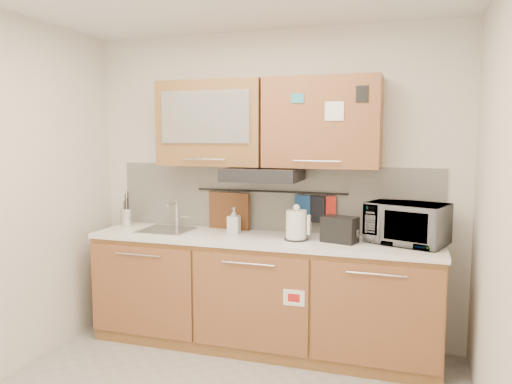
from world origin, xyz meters
The scene contains 18 objects.
wall_back centered at (0.00, 1.50, 1.30)m, with size 3.20×3.20×0.00m, color silver.
wall_right centered at (1.60, 0.00, 1.30)m, with size 3.00×3.00×0.00m, color silver.
base_cabinet centered at (0.00, 1.19, 0.41)m, with size 2.80×0.64×0.88m.
countertop centered at (0.00, 1.19, 0.90)m, with size 2.82×0.62×0.04m, color white.
backsplash centered at (0.00, 1.49, 1.20)m, with size 2.80×0.02×0.56m, color silver.
upper_cabinets centered at (0.00, 1.32, 1.83)m, with size 1.82×0.37×0.70m.
range_hood centered at (0.00, 1.25, 1.42)m, with size 0.60×0.46×0.10m, color black.
sink centered at (-0.85, 1.21, 0.92)m, with size 0.42×0.40×0.26m.
utensil_rail centered at (0.00, 1.45, 1.26)m, with size 0.02×0.02×1.30m, color black.
utensil_crock centered at (-1.30, 1.30, 1.00)m, with size 0.14×0.14×0.31m.
kettle centered at (0.30, 1.16, 1.03)m, with size 0.20×0.18×0.28m.
toaster centered at (0.63, 1.18, 1.02)m, with size 0.29×0.22×0.20m.
microwave centered at (1.12, 1.29, 1.07)m, with size 0.56×0.38×0.31m, color #999999.
soap_bottle centered at (-0.27, 1.28, 1.03)m, with size 0.10×0.10×0.21m, color #999999.
cutting_board centered at (-0.37, 1.44, 1.00)m, with size 0.38×0.03×0.47m, color brown.
oven_mitt centered at (0.29, 1.44, 1.14)m, with size 0.13×0.03×0.21m, color navy.
dark_pouch centered at (0.41, 1.44, 1.13)m, with size 0.14×0.04×0.22m, color black.
pot_holder centered at (0.49, 1.44, 1.15)m, with size 0.14×0.02×0.18m, color red.
Camera 1 is at (1.16, -2.58, 1.73)m, focal length 35.00 mm.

